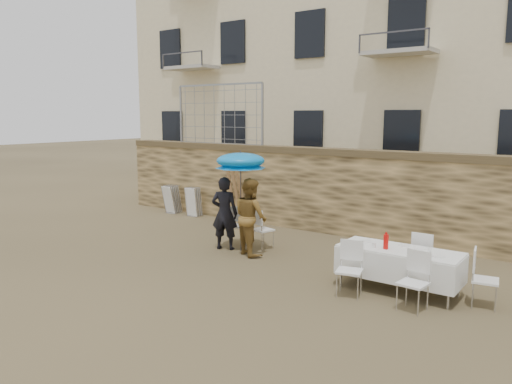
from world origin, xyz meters
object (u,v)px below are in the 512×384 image
Objects in this scene: umbrella at (241,163)px; banquet_table at (400,251)px; woman_dress at (251,217)px; chair_stack_left at (176,198)px; couple_chair_left at (239,225)px; man_suit at (225,213)px; table_chair_side at (485,279)px; table_chair_front_left at (349,269)px; chair_stack_right at (196,201)px; table_chair_back at (425,257)px; couple_chair_right at (263,229)px; soda_bottle at (386,242)px; table_chair_front_right at (413,282)px.

banquet_table is at bearing -6.98° from umbrella.
woman_dress is 1.87× the size of chair_stack_left.
man_suit is at bearing 57.54° from couple_chair_left.
umbrella reaches higher than banquet_table.
banquet_table is at bearing 84.25° from table_chair_side.
man_suit is 1.77× the size of table_chair_side.
couple_chair_left is 4.06m from table_chair_front_left.
table_chair_side is at bearing 154.99° from man_suit.
couple_chair_left is 1.04× the size of chair_stack_right.
man_suit is at bearing 6.72° from table_chair_back.
couple_chair_right is (-0.05, 0.55, -0.38)m from woman_dress.
woman_dress is 1.22m from umbrella.
umbrella is at bearing 170.37° from soda_bottle.
woman_dress is 3.79m from table_chair_back.
couple_chair_left is at bearing 131.63° from umbrella.
table_chair_side is at bearing -4.07° from umbrella.
man_suit reaches higher than chair_stack_right.
woman_dress is 1.01m from couple_chair_left.
couple_chair_right reaches higher than chair_stack_left.
couple_chair_right is at bearing 165.54° from banquet_table.
chair_stack_left is at bearing 139.92° from table_chair_front_left.
woman_dress is 1.80× the size of table_chair_side.
umbrella is 2.23× the size of table_chair_front_left.
chair_stack_left is at bearing 161.09° from banquet_table.
table_chair_back is at bearing -15.10° from chair_stack_right.
table_chair_front_right is (4.05, -1.13, -0.38)m from woman_dress.
soda_bottle is 8.74m from chair_stack_left.
couple_chair_right is 4.35m from chair_stack_right.
table_chair_front_left is 1.00× the size of table_chair_back.
couple_chair_left is at bearing 140.46° from table_chair_front_left.
umbrella reaches higher than woman_dress.
couple_chair_left is 5.75m from table_chair_side.
table_chair_back is (3.80, -0.13, 0.00)m from couple_chair_right.
woman_dress is at bearing 157.78° from man_suit.
table_chair_back is 8.83m from chair_stack_left.
soda_bottle is (4.10, -1.08, 0.43)m from couple_chair_left.
couple_chair_left and table_chair_side have the same top height.
table_chair_back reaches higher than banquet_table.
table_chair_back is at bearing 75.96° from banquet_table.
table_chair_side is at bearing -17.33° from chair_stack_right.
table_chair_front_left is (3.00, -1.68, 0.00)m from couple_chair_right.
couple_chair_right is 3.43m from table_chair_front_left.
umbrella is 8.22× the size of soda_bottle.
couple_chair_right and table_chair_front_left have the same top height.
table_chair_front_right is (4.40, -1.23, -1.54)m from umbrella.
woman_dress reaches higher than table_chair_front_right.
couple_chair_left is 4.53m from chair_stack_left.
table_chair_side is 1.04× the size of chair_stack_left.
soda_bottle is (3.40, -1.08, 0.43)m from couple_chair_right.
table_chair_back is (3.75, 0.42, -0.38)m from woman_dress.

